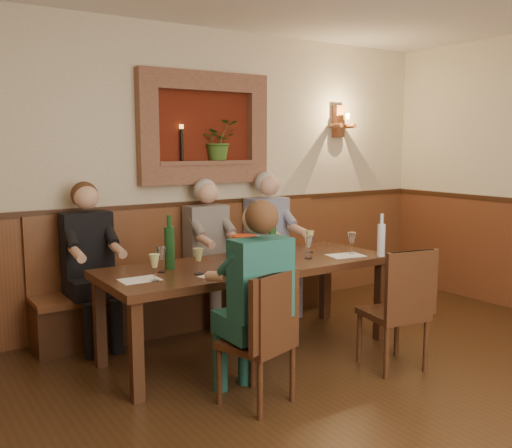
{
  "coord_description": "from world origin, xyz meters",
  "views": [
    {
      "loc": [
        -2.44,
        -1.95,
        1.69
      ],
      "look_at": [
        0.1,
        1.9,
        1.05
      ],
      "focal_mm": 40.0,
      "sensor_mm": 36.0,
      "label": 1
    }
  ],
  "objects_px": {
    "bench": "(196,289)",
    "wine_bottle_green_b": "(170,247)",
    "dining_table": "(249,271)",
    "person_bench_right": "(272,255)",
    "person_chair_front": "(253,320)",
    "water_bottle": "(381,239)",
    "person_bench_left": "(91,280)",
    "wine_bottle_green_a": "(272,241)",
    "chair_near_left": "(258,365)",
    "chair_near_right": "(394,333)",
    "spittoon_bucket": "(244,249)",
    "person_bench_mid": "(211,265)"
  },
  "relations": [
    {
      "from": "spittoon_bucket",
      "to": "water_bottle",
      "type": "xyz_separation_m",
      "value": [
        1.13,
        -0.39,
        0.03
      ]
    },
    {
      "from": "water_bottle",
      "to": "person_bench_right",
      "type": "bearing_deg",
      "value": 102.36
    },
    {
      "from": "water_bottle",
      "to": "wine_bottle_green_b",
      "type": "bearing_deg",
      "value": 162.92
    },
    {
      "from": "wine_bottle_green_b",
      "to": "dining_table",
      "type": "bearing_deg",
      "value": -11.6
    },
    {
      "from": "dining_table",
      "to": "person_chair_front",
      "type": "relative_size",
      "value": 1.77
    },
    {
      "from": "chair_near_left",
      "to": "person_bench_right",
      "type": "bearing_deg",
      "value": 35.35
    },
    {
      "from": "dining_table",
      "to": "chair_near_left",
      "type": "bearing_deg",
      "value": -119.13
    },
    {
      "from": "wine_bottle_green_a",
      "to": "person_bench_left",
      "type": "bearing_deg",
      "value": 147.53
    },
    {
      "from": "spittoon_bucket",
      "to": "wine_bottle_green_b",
      "type": "xyz_separation_m",
      "value": [
        -0.59,
        0.14,
        0.06
      ]
    },
    {
      "from": "bench",
      "to": "wine_bottle_green_a",
      "type": "xyz_separation_m",
      "value": [
        0.25,
        -0.92,
        0.57
      ]
    },
    {
      "from": "dining_table",
      "to": "water_bottle",
      "type": "distance_m",
      "value": 1.17
    },
    {
      "from": "person_chair_front",
      "to": "person_bench_left",
      "type": "bearing_deg",
      "value": 109.05
    },
    {
      "from": "bench",
      "to": "chair_near_left",
      "type": "relative_size",
      "value": 3.32
    },
    {
      "from": "spittoon_bucket",
      "to": "wine_bottle_green_b",
      "type": "bearing_deg",
      "value": 166.93
    },
    {
      "from": "person_bench_mid",
      "to": "wine_bottle_green_a",
      "type": "xyz_separation_m",
      "value": [
        0.14,
        -0.81,
        0.33
      ]
    },
    {
      "from": "person_chair_front",
      "to": "water_bottle",
      "type": "distance_m",
      "value": 1.63
    },
    {
      "from": "dining_table",
      "to": "person_bench_right",
      "type": "relative_size",
      "value": 1.69
    },
    {
      "from": "water_bottle",
      "to": "chair_near_right",
      "type": "bearing_deg",
      "value": -124.98
    },
    {
      "from": "chair_near_left",
      "to": "person_chair_front",
      "type": "relative_size",
      "value": 0.67
    },
    {
      "from": "person_bench_right",
      "to": "wine_bottle_green_b",
      "type": "bearing_deg",
      "value": -153.96
    },
    {
      "from": "person_bench_left",
      "to": "water_bottle",
      "type": "height_order",
      "value": "person_bench_left"
    },
    {
      "from": "person_bench_right",
      "to": "water_bottle",
      "type": "height_order",
      "value": "person_bench_right"
    },
    {
      "from": "wine_bottle_green_b",
      "to": "chair_near_right",
      "type": "bearing_deg",
      "value": -36.7
    },
    {
      "from": "person_bench_mid",
      "to": "person_chair_front",
      "type": "relative_size",
      "value": 1.02
    },
    {
      "from": "person_bench_left",
      "to": "water_bottle",
      "type": "relative_size",
      "value": 3.81
    },
    {
      "from": "chair_near_right",
      "to": "spittoon_bucket",
      "type": "height_order",
      "value": "spittoon_bucket"
    },
    {
      "from": "dining_table",
      "to": "wine_bottle_green_b",
      "type": "distance_m",
      "value": 0.69
    },
    {
      "from": "person_bench_left",
      "to": "wine_bottle_green_b",
      "type": "xyz_separation_m",
      "value": [
        0.39,
        -0.71,
        0.35
      ]
    },
    {
      "from": "person_bench_mid",
      "to": "water_bottle",
      "type": "bearing_deg",
      "value": -51.89
    },
    {
      "from": "bench",
      "to": "wine_bottle_green_b",
      "type": "bearing_deg",
      "value": -128.06
    },
    {
      "from": "person_bench_right",
      "to": "person_chair_front",
      "type": "relative_size",
      "value": 1.05
    },
    {
      "from": "bench",
      "to": "water_bottle",
      "type": "bearing_deg",
      "value": -51.11
    },
    {
      "from": "person_chair_front",
      "to": "wine_bottle_green_a",
      "type": "height_order",
      "value": "person_chair_front"
    },
    {
      "from": "chair_near_left",
      "to": "person_bench_left",
      "type": "height_order",
      "value": "person_bench_left"
    },
    {
      "from": "chair_near_left",
      "to": "wine_bottle_green_a",
      "type": "bearing_deg",
      "value": 33.09
    },
    {
      "from": "dining_table",
      "to": "chair_near_right",
      "type": "xyz_separation_m",
      "value": [
        0.74,
        -0.89,
        -0.4
      ]
    },
    {
      "from": "person_bench_mid",
      "to": "spittoon_bucket",
      "type": "xyz_separation_m",
      "value": [
        -0.16,
        -0.84,
        0.3
      ]
    },
    {
      "from": "bench",
      "to": "person_chair_front",
      "type": "distance_m",
      "value": 1.8
    },
    {
      "from": "person_bench_left",
      "to": "person_chair_front",
      "type": "distance_m",
      "value": 1.71
    },
    {
      "from": "dining_table",
      "to": "person_bench_left",
      "type": "bearing_deg",
      "value": 140.8
    },
    {
      "from": "dining_table",
      "to": "person_bench_mid",
      "type": "relative_size",
      "value": 1.74
    },
    {
      "from": "wine_bottle_green_b",
      "to": "spittoon_bucket",
      "type": "bearing_deg",
      "value": -13.07
    },
    {
      "from": "chair_near_right",
      "to": "wine_bottle_green_b",
      "type": "distance_m",
      "value": 1.83
    },
    {
      "from": "chair_near_left",
      "to": "person_bench_left",
      "type": "xyz_separation_m",
      "value": [
        -0.56,
        1.67,
        0.31
      ]
    },
    {
      "from": "person_bench_mid",
      "to": "wine_bottle_green_b",
      "type": "distance_m",
      "value": 1.09
    },
    {
      "from": "dining_table",
      "to": "wine_bottle_green_b",
      "type": "height_order",
      "value": "wine_bottle_green_b"
    },
    {
      "from": "person_bench_left",
      "to": "spittoon_bucket",
      "type": "height_order",
      "value": "person_bench_left"
    },
    {
      "from": "chair_near_left",
      "to": "person_bench_mid",
      "type": "distance_m",
      "value": 1.79
    },
    {
      "from": "dining_table",
      "to": "bench",
      "type": "xyz_separation_m",
      "value": [
        0.0,
        0.94,
        -0.35
      ]
    },
    {
      "from": "dining_table",
      "to": "bench",
      "type": "height_order",
      "value": "bench"
    }
  ]
}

